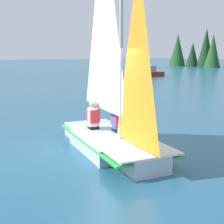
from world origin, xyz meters
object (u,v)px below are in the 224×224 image
motorboat_distant (144,73)px  sailboat_main (112,115)px  sailor_helm (118,122)px  sailor_crew (93,120)px

motorboat_distant → sailboat_main: bearing=-140.5°
sailor_helm → sailor_crew: sailor_helm is taller
sailor_helm → motorboat_distant: bearing=148.3°
motorboat_distant → sailor_crew: bearing=-141.8°
sailor_helm → sailor_crew: bearing=-138.9°
sailor_helm → sailor_crew: (0.63, 0.36, -0.01)m
sailor_crew → motorboat_distant: same height
sailboat_main → motorboat_distant: 26.17m
sailboat_main → sailor_helm: bearing=135.2°
sailboat_main → motorboat_distant: bearing=148.1°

